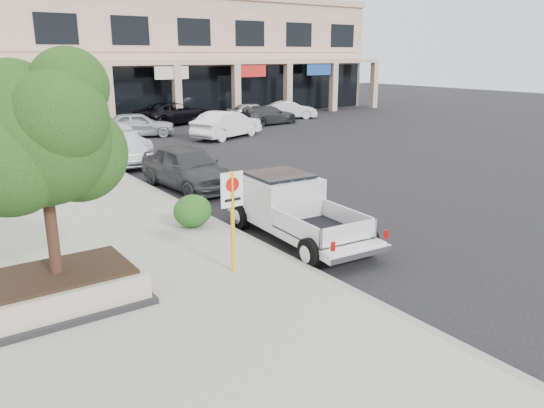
{
  "coord_description": "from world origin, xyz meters",
  "views": [
    {
      "loc": [
        -8.73,
        -8.99,
        4.89
      ],
      "look_at": [
        -1.41,
        1.5,
        1.26
      ],
      "focal_mm": 35.0,
      "sensor_mm": 36.0,
      "label": 1
    }
  ],
  "objects_px": {
    "curb_car_b": "(121,149)",
    "curb_car_a": "(188,167)",
    "planter_tree": "(47,137)",
    "lot_car_a": "(138,125)",
    "lot_car_c": "(268,115)",
    "lot_car_f": "(290,110)",
    "curb_car_d": "(67,126)",
    "lot_car_d": "(173,113)",
    "lot_car_e": "(254,112)",
    "pickup_truck": "(298,210)",
    "planter": "(59,289)",
    "lot_car_b": "(227,125)",
    "no_parking_sign": "(232,208)",
    "curb_car_c": "(114,139)"
  },
  "relations": [
    {
      "from": "curb_car_b",
      "to": "curb_car_a",
      "type": "bearing_deg",
      "value": -78.35
    },
    {
      "from": "planter_tree",
      "to": "curb_car_a",
      "type": "relative_size",
      "value": 0.84
    },
    {
      "from": "curb_car_a",
      "to": "lot_car_a",
      "type": "xyz_separation_m",
      "value": [
        3.24,
        13.43,
        -0.06
      ]
    },
    {
      "from": "lot_car_c",
      "to": "lot_car_f",
      "type": "bearing_deg",
      "value": -66.01
    },
    {
      "from": "curb_car_b",
      "to": "curb_car_d",
      "type": "relative_size",
      "value": 0.88
    },
    {
      "from": "lot_car_d",
      "to": "curb_car_b",
      "type": "bearing_deg",
      "value": 128.36
    },
    {
      "from": "curb_car_b",
      "to": "lot_car_a",
      "type": "bearing_deg",
      "value": 70.33
    },
    {
      "from": "lot_car_e",
      "to": "lot_car_f",
      "type": "distance_m",
      "value": 3.41
    },
    {
      "from": "pickup_truck",
      "to": "curb_car_a",
      "type": "bearing_deg",
      "value": 92.45
    },
    {
      "from": "planter",
      "to": "planter_tree",
      "type": "bearing_deg",
      "value": 48.97
    },
    {
      "from": "curb_car_a",
      "to": "planter",
      "type": "bearing_deg",
      "value": -134.43
    },
    {
      "from": "pickup_truck",
      "to": "lot_car_a",
      "type": "distance_m",
      "value": 20.65
    },
    {
      "from": "pickup_truck",
      "to": "lot_car_b",
      "type": "xyz_separation_m",
      "value": [
        7.63,
        16.93,
        -0.03
      ]
    },
    {
      "from": "curb_car_a",
      "to": "lot_car_f",
      "type": "xyz_separation_m",
      "value": [
        16.61,
        15.84,
        -0.14
      ]
    },
    {
      "from": "lot_car_b",
      "to": "pickup_truck",
      "type": "bearing_deg",
      "value": 133.95
    },
    {
      "from": "curb_car_a",
      "to": "curb_car_b",
      "type": "relative_size",
      "value": 1.08
    },
    {
      "from": "no_parking_sign",
      "to": "curb_car_b",
      "type": "height_order",
      "value": "no_parking_sign"
    },
    {
      "from": "pickup_truck",
      "to": "curb_car_c",
      "type": "distance_m",
      "value": 15.65
    },
    {
      "from": "lot_car_a",
      "to": "lot_car_c",
      "type": "distance_m",
      "value": 9.89
    },
    {
      "from": "lot_car_a",
      "to": "lot_car_e",
      "type": "height_order",
      "value": "lot_car_a"
    },
    {
      "from": "curb_car_a",
      "to": "pickup_truck",
      "type": "bearing_deg",
      "value": -94.86
    },
    {
      "from": "lot_car_b",
      "to": "planter_tree",
      "type": "bearing_deg",
      "value": 119.64
    },
    {
      "from": "no_parking_sign",
      "to": "curb_car_c",
      "type": "xyz_separation_m",
      "value": [
        3.04,
        16.79,
        -0.86
      ]
    },
    {
      "from": "planter",
      "to": "lot_car_a",
      "type": "xyz_separation_m",
      "value": [
        9.74,
        20.99,
        0.28
      ]
    },
    {
      "from": "curb_car_b",
      "to": "lot_car_e",
      "type": "height_order",
      "value": "curb_car_b"
    },
    {
      "from": "curb_car_b",
      "to": "lot_car_a",
      "type": "relative_size",
      "value": 0.99
    },
    {
      "from": "no_parking_sign",
      "to": "pickup_truck",
      "type": "xyz_separation_m",
      "value": [
        2.72,
        1.14,
        -0.79
      ]
    },
    {
      "from": "no_parking_sign",
      "to": "planter",
      "type": "bearing_deg",
      "value": 171.78
    },
    {
      "from": "curb_car_c",
      "to": "lot_car_b",
      "type": "height_order",
      "value": "lot_car_b"
    },
    {
      "from": "curb_car_b",
      "to": "lot_car_c",
      "type": "distance_m",
      "value": 15.8
    },
    {
      "from": "lot_car_b",
      "to": "lot_car_c",
      "type": "xyz_separation_m",
      "value": [
        5.63,
        3.83,
        -0.14
      ]
    },
    {
      "from": "curb_car_a",
      "to": "lot_car_e",
      "type": "distance_m",
      "value": 20.59
    },
    {
      "from": "curb_car_c",
      "to": "lot_car_c",
      "type": "relative_size",
      "value": 1.14
    },
    {
      "from": "pickup_truck",
      "to": "lot_car_f",
      "type": "relative_size",
      "value": 1.31
    },
    {
      "from": "curb_car_d",
      "to": "lot_car_b",
      "type": "xyz_separation_m",
      "value": [
        7.83,
        -5.69,
        0.11
      ]
    },
    {
      "from": "no_parking_sign",
      "to": "lot_car_a",
      "type": "xyz_separation_m",
      "value": [
        6.1,
        21.52,
        -0.88
      ]
    },
    {
      "from": "planter_tree",
      "to": "curb_car_c",
      "type": "xyz_separation_m",
      "value": [
        6.55,
        16.11,
        -2.64
      ]
    },
    {
      "from": "planter_tree",
      "to": "pickup_truck",
      "type": "relative_size",
      "value": 0.75
    },
    {
      "from": "lot_car_a",
      "to": "lot_car_c",
      "type": "height_order",
      "value": "lot_car_a"
    },
    {
      "from": "lot_car_f",
      "to": "curb_car_d",
      "type": "bearing_deg",
      "value": 119.58
    },
    {
      "from": "planter",
      "to": "curb_car_c",
      "type": "bearing_deg",
      "value": 67.66
    },
    {
      "from": "curb_car_d",
      "to": "planter_tree",
      "type": "bearing_deg",
      "value": -102.58
    },
    {
      "from": "planter_tree",
      "to": "no_parking_sign",
      "type": "xyz_separation_m",
      "value": [
        3.51,
        -0.68,
        -1.78
      ]
    },
    {
      "from": "lot_car_c",
      "to": "lot_car_f",
      "type": "height_order",
      "value": "lot_car_c"
    },
    {
      "from": "planter",
      "to": "lot_car_c",
      "type": "relative_size",
      "value": 0.69
    },
    {
      "from": "lot_car_c",
      "to": "lot_car_a",
      "type": "bearing_deg",
      "value": 85.98
    },
    {
      "from": "planter_tree",
      "to": "lot_car_a",
      "type": "distance_m",
      "value": 23.1
    },
    {
      "from": "curb_car_a",
      "to": "planter_tree",
      "type": "bearing_deg",
      "value": -134.42
    },
    {
      "from": "lot_car_a",
      "to": "lot_car_e",
      "type": "xyz_separation_m",
      "value": [
        9.96,
        2.38,
        -0.05
      ]
    },
    {
      "from": "lot_car_e",
      "to": "lot_car_d",
      "type": "bearing_deg",
      "value": 87.92
    }
  ]
}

